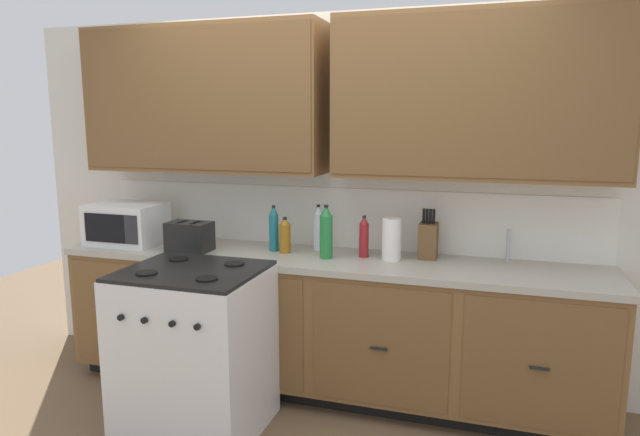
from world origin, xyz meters
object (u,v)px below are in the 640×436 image
bottle_clear (318,228)px  bottle_green (326,232)px  bottle_teal (274,229)px  microwave (127,224)px  paper_towel_roll (392,239)px  toaster (190,236)px  knife_block (428,240)px  bottle_amber (285,235)px  stove_range (195,350)px  bottle_red (364,237)px

bottle_clear → bottle_green: 0.23m
bottle_green → bottle_teal: bearing=166.7°
microwave → paper_towel_roll: bearing=2.9°
toaster → bottle_teal: bottle_teal is taller
bottle_green → bottle_teal: 0.39m
toaster → bottle_clear: bottle_clear is taller
paper_towel_roll → bottle_green: bottle_green is taller
knife_block → bottle_teal: knife_block is taller
paper_towel_roll → toaster: bearing=-173.3°
toaster → bottle_clear: 0.84m
knife_block → bottle_teal: 0.99m
bottle_amber → bottle_teal: (-0.09, 0.03, 0.03)m
stove_range → toaster: toaster is taller
bottle_red → bottle_teal: (-0.60, -0.01, 0.02)m
toaster → bottle_amber: size_ratio=1.20×
stove_range → toaster: 0.81m
microwave → bottle_teal: bearing=5.9°
microwave → bottle_green: (1.43, 0.02, 0.02)m
knife_block → bottle_red: size_ratio=1.18×
bottle_green → bottle_teal: (-0.38, 0.09, -0.02)m
stove_range → bottle_amber: bottle_amber is taller
bottle_red → bottle_teal: bearing=-179.0°
paper_towel_roll → bottle_red: bearing=171.7°
bottle_green → bottle_red: (0.21, 0.10, -0.03)m
toaster → knife_block: 1.53m
bottle_clear → bottle_red: bearing=-16.1°
stove_range → microwave: microwave is taller
stove_range → bottle_red: bearing=41.0°
paper_towel_roll → bottle_teal: 0.78m
knife_block → toaster: bearing=-169.8°
knife_block → bottle_clear: size_ratio=1.03×
stove_range → paper_towel_roll: 1.32m
bottle_clear → toaster: bearing=-161.0°
toaster → bottle_green: (0.91, 0.08, 0.07)m
microwave → bottle_amber: microwave is taller
paper_towel_roll → bottle_clear: bottle_clear is taller
toaster → bottle_teal: size_ratio=0.94×
knife_block → paper_towel_roll: (-0.21, -0.12, 0.01)m
paper_towel_roll → bottle_amber: size_ratio=1.11×
bottle_clear → bottle_amber: bearing=-142.3°
microwave → bottle_green: bearing=0.7°
microwave → bottle_clear: (1.32, 0.21, 0.01)m
microwave → bottle_green: bottle_green is taller
stove_range → toaster: (-0.32, 0.52, 0.53)m
stove_range → bottle_teal: size_ratio=3.17×
microwave → toaster: bearing=-6.7°
knife_block → bottle_red: bearing=-166.8°
paper_towel_roll → bottle_green: 0.40m
bottle_amber → bottle_clear: bearing=37.7°
toaster → knife_block: bearing=10.2°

